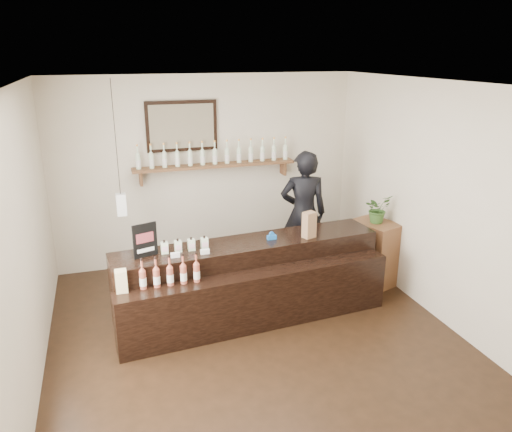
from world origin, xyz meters
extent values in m
plane|color=black|center=(0.00, 0.00, 0.00)|extent=(5.00, 5.00, 0.00)
plane|color=beige|center=(0.00, 2.50, 1.40)|extent=(4.50, 0.00, 4.50)
plane|color=beige|center=(0.00, -2.50, 1.40)|extent=(4.50, 0.00, 4.50)
plane|color=beige|center=(-2.25, 0.00, 1.40)|extent=(0.00, 5.00, 5.00)
plane|color=beige|center=(2.25, 0.00, 1.40)|extent=(0.00, 5.00, 5.00)
plane|color=white|center=(0.00, 0.00, 2.80)|extent=(5.00, 5.00, 0.00)
cube|color=brown|center=(0.10, 2.37, 1.50)|extent=(2.40, 0.25, 0.04)
cube|color=brown|center=(-0.98, 2.40, 1.38)|extent=(0.04, 0.20, 0.20)
cube|color=brown|center=(1.18, 2.40, 1.38)|extent=(0.04, 0.20, 0.20)
cube|color=black|center=(-0.35, 2.47, 2.08)|extent=(1.02, 0.04, 0.72)
cube|color=#4A422F|center=(-0.35, 2.44, 2.08)|extent=(0.92, 0.01, 0.62)
cube|color=white|center=(-1.30, 1.60, 1.25)|extent=(0.12, 0.12, 0.28)
cylinder|color=black|center=(-1.30, 1.60, 2.09)|extent=(0.01, 0.01, 1.41)
cylinder|color=#DCF2CA|center=(-1.00, 2.37, 1.62)|extent=(0.07, 0.07, 0.20)
cone|color=#DCF2CA|center=(-1.00, 2.37, 1.75)|extent=(0.07, 0.07, 0.05)
cylinder|color=#DCF2CA|center=(-1.00, 2.37, 1.81)|extent=(0.02, 0.02, 0.07)
cylinder|color=#EEA046|center=(-1.00, 2.37, 1.86)|extent=(0.03, 0.03, 0.02)
cylinder|color=white|center=(-1.00, 2.37, 1.60)|extent=(0.07, 0.07, 0.09)
cylinder|color=#DCF2CA|center=(-0.82, 2.37, 1.62)|extent=(0.07, 0.07, 0.20)
cone|color=#DCF2CA|center=(-0.82, 2.37, 1.75)|extent=(0.07, 0.07, 0.05)
cylinder|color=#DCF2CA|center=(-0.82, 2.37, 1.81)|extent=(0.02, 0.02, 0.07)
cylinder|color=#EEA046|center=(-0.82, 2.37, 1.86)|extent=(0.03, 0.03, 0.02)
cylinder|color=white|center=(-0.82, 2.37, 1.60)|extent=(0.07, 0.07, 0.09)
cylinder|color=#DCF2CA|center=(-0.63, 2.37, 1.62)|extent=(0.07, 0.07, 0.20)
cone|color=#DCF2CA|center=(-0.63, 2.37, 1.75)|extent=(0.07, 0.07, 0.05)
cylinder|color=#DCF2CA|center=(-0.63, 2.37, 1.81)|extent=(0.02, 0.02, 0.07)
cylinder|color=#EEA046|center=(-0.63, 2.37, 1.86)|extent=(0.03, 0.03, 0.02)
cylinder|color=white|center=(-0.63, 2.37, 1.60)|extent=(0.07, 0.07, 0.09)
cylinder|color=#DCF2CA|center=(-0.45, 2.37, 1.62)|extent=(0.07, 0.07, 0.20)
cone|color=#DCF2CA|center=(-0.45, 2.37, 1.75)|extent=(0.07, 0.07, 0.05)
cylinder|color=#DCF2CA|center=(-0.45, 2.37, 1.81)|extent=(0.02, 0.02, 0.07)
cylinder|color=#EEA046|center=(-0.45, 2.37, 1.86)|extent=(0.03, 0.03, 0.02)
cylinder|color=white|center=(-0.45, 2.37, 1.60)|extent=(0.07, 0.07, 0.09)
cylinder|color=#DCF2CA|center=(-0.27, 2.37, 1.62)|extent=(0.07, 0.07, 0.20)
cone|color=#DCF2CA|center=(-0.27, 2.37, 1.75)|extent=(0.07, 0.07, 0.05)
cylinder|color=#DCF2CA|center=(-0.27, 2.37, 1.81)|extent=(0.02, 0.02, 0.07)
cylinder|color=#EEA046|center=(-0.27, 2.37, 1.86)|extent=(0.03, 0.03, 0.02)
cylinder|color=white|center=(-0.27, 2.37, 1.60)|extent=(0.07, 0.07, 0.09)
cylinder|color=#DCF2CA|center=(-0.08, 2.37, 1.62)|extent=(0.07, 0.07, 0.20)
cone|color=#DCF2CA|center=(-0.08, 2.37, 1.75)|extent=(0.07, 0.07, 0.05)
cylinder|color=#DCF2CA|center=(-0.08, 2.37, 1.81)|extent=(0.02, 0.02, 0.07)
cylinder|color=#EEA046|center=(-0.08, 2.37, 1.86)|extent=(0.03, 0.03, 0.02)
cylinder|color=white|center=(-0.08, 2.37, 1.60)|extent=(0.07, 0.07, 0.09)
cylinder|color=#DCF2CA|center=(0.10, 2.37, 1.62)|extent=(0.07, 0.07, 0.20)
cone|color=#DCF2CA|center=(0.10, 2.37, 1.75)|extent=(0.07, 0.07, 0.05)
cylinder|color=#DCF2CA|center=(0.10, 2.37, 1.81)|extent=(0.02, 0.02, 0.07)
cylinder|color=#EEA046|center=(0.10, 2.37, 1.86)|extent=(0.03, 0.03, 0.02)
cylinder|color=white|center=(0.10, 2.37, 1.60)|extent=(0.07, 0.07, 0.09)
cylinder|color=#DCF2CA|center=(0.28, 2.37, 1.62)|extent=(0.07, 0.07, 0.20)
cone|color=#DCF2CA|center=(0.28, 2.37, 1.75)|extent=(0.07, 0.07, 0.05)
cylinder|color=#DCF2CA|center=(0.28, 2.37, 1.81)|extent=(0.02, 0.02, 0.07)
cylinder|color=#EEA046|center=(0.28, 2.37, 1.86)|extent=(0.03, 0.03, 0.02)
cylinder|color=white|center=(0.28, 2.37, 1.60)|extent=(0.07, 0.07, 0.09)
cylinder|color=#DCF2CA|center=(0.47, 2.37, 1.62)|extent=(0.07, 0.07, 0.20)
cone|color=#DCF2CA|center=(0.47, 2.37, 1.75)|extent=(0.07, 0.07, 0.05)
cylinder|color=#DCF2CA|center=(0.47, 2.37, 1.81)|extent=(0.02, 0.02, 0.07)
cylinder|color=#EEA046|center=(0.47, 2.37, 1.86)|extent=(0.03, 0.03, 0.02)
cylinder|color=white|center=(0.47, 2.37, 1.60)|extent=(0.07, 0.07, 0.09)
cylinder|color=#DCF2CA|center=(0.65, 2.37, 1.62)|extent=(0.07, 0.07, 0.20)
cone|color=#DCF2CA|center=(0.65, 2.37, 1.75)|extent=(0.07, 0.07, 0.05)
cylinder|color=#DCF2CA|center=(0.65, 2.37, 1.81)|extent=(0.02, 0.02, 0.07)
cylinder|color=#EEA046|center=(0.65, 2.37, 1.86)|extent=(0.03, 0.03, 0.02)
cylinder|color=white|center=(0.65, 2.37, 1.60)|extent=(0.07, 0.07, 0.09)
cylinder|color=#DCF2CA|center=(0.83, 2.37, 1.62)|extent=(0.07, 0.07, 0.20)
cone|color=#DCF2CA|center=(0.83, 2.37, 1.75)|extent=(0.07, 0.07, 0.05)
cylinder|color=#DCF2CA|center=(0.83, 2.37, 1.81)|extent=(0.02, 0.02, 0.07)
cylinder|color=#EEA046|center=(0.83, 2.37, 1.86)|extent=(0.03, 0.03, 0.02)
cylinder|color=white|center=(0.83, 2.37, 1.60)|extent=(0.07, 0.07, 0.09)
cylinder|color=#DCF2CA|center=(1.02, 2.37, 1.62)|extent=(0.07, 0.07, 0.20)
cone|color=#DCF2CA|center=(1.02, 2.37, 1.75)|extent=(0.07, 0.07, 0.05)
cylinder|color=#DCF2CA|center=(1.02, 2.37, 1.81)|extent=(0.02, 0.02, 0.07)
cylinder|color=#EEA046|center=(1.02, 2.37, 1.86)|extent=(0.03, 0.03, 0.02)
cylinder|color=white|center=(1.02, 2.37, 1.60)|extent=(0.07, 0.07, 0.09)
cylinder|color=#DCF2CA|center=(1.20, 2.37, 1.62)|extent=(0.07, 0.07, 0.20)
cone|color=#DCF2CA|center=(1.20, 2.37, 1.75)|extent=(0.07, 0.07, 0.05)
cylinder|color=#DCF2CA|center=(1.20, 2.37, 1.81)|extent=(0.02, 0.02, 0.07)
cylinder|color=#EEA046|center=(1.20, 2.37, 1.86)|extent=(0.03, 0.03, 0.02)
cylinder|color=white|center=(1.20, 2.37, 1.60)|extent=(0.07, 0.07, 0.09)
cube|color=black|center=(0.11, 0.70, 0.46)|extent=(3.31, 0.85, 0.91)
cube|color=black|center=(0.11, 0.27, 0.35)|extent=(3.28, 0.56, 0.69)
cube|color=white|center=(-0.80, 0.49, 0.94)|extent=(0.10, 0.04, 0.05)
cube|color=white|center=(-0.46, 0.49, 0.94)|extent=(0.10, 0.04, 0.05)
cube|color=beige|center=(-1.41, 0.27, 0.75)|extent=(0.12, 0.12, 0.12)
cube|color=beige|center=(-1.41, 0.27, 0.87)|extent=(0.12, 0.12, 0.12)
cube|color=#DCF2CA|center=(-0.90, 0.65, 0.98)|extent=(0.08, 0.08, 0.13)
cube|color=#F6C0CE|center=(-0.90, 0.61, 0.98)|extent=(0.07, 0.00, 0.06)
cylinder|color=black|center=(-0.90, 0.65, 1.05)|extent=(0.02, 0.02, 0.03)
cube|color=#DCF2CA|center=(-0.74, 0.65, 0.98)|extent=(0.08, 0.08, 0.13)
cube|color=#F6C0CE|center=(-0.74, 0.61, 0.98)|extent=(0.07, 0.00, 0.06)
cylinder|color=black|center=(-0.74, 0.65, 1.05)|extent=(0.02, 0.02, 0.03)
cube|color=#DCF2CA|center=(-0.59, 0.65, 0.98)|extent=(0.08, 0.08, 0.13)
cube|color=#F6C0CE|center=(-0.59, 0.61, 0.98)|extent=(0.07, 0.00, 0.06)
cylinder|color=black|center=(-0.59, 0.65, 1.05)|extent=(0.02, 0.02, 0.03)
cube|color=#DCF2CA|center=(-0.44, 0.65, 0.98)|extent=(0.08, 0.08, 0.13)
cube|color=#F6C0CE|center=(-0.44, 0.61, 0.98)|extent=(0.07, 0.00, 0.06)
cylinder|color=black|center=(-0.44, 0.65, 1.05)|extent=(0.02, 0.02, 0.03)
cylinder|color=#A64D38|center=(-1.19, 0.27, 0.79)|extent=(0.07, 0.07, 0.20)
cone|color=#A64D38|center=(-1.19, 0.27, 0.92)|extent=(0.07, 0.07, 0.05)
cylinder|color=#A64D38|center=(-1.19, 0.27, 0.98)|extent=(0.02, 0.02, 0.07)
cylinder|color=black|center=(-1.19, 0.27, 1.03)|extent=(0.03, 0.03, 0.02)
cylinder|color=white|center=(-1.19, 0.27, 0.77)|extent=(0.07, 0.07, 0.09)
cylinder|color=#A64D38|center=(-1.04, 0.27, 0.79)|extent=(0.07, 0.07, 0.20)
cone|color=#A64D38|center=(-1.04, 0.27, 0.92)|extent=(0.07, 0.07, 0.05)
cylinder|color=#A64D38|center=(-1.04, 0.27, 0.98)|extent=(0.02, 0.02, 0.07)
cylinder|color=black|center=(-1.04, 0.27, 1.03)|extent=(0.03, 0.03, 0.02)
cylinder|color=white|center=(-1.04, 0.27, 0.77)|extent=(0.07, 0.07, 0.09)
cylinder|color=#A64D38|center=(-0.90, 0.27, 0.79)|extent=(0.07, 0.07, 0.20)
cone|color=#A64D38|center=(-0.90, 0.27, 0.92)|extent=(0.07, 0.07, 0.05)
cylinder|color=#A64D38|center=(-0.90, 0.27, 0.98)|extent=(0.02, 0.02, 0.07)
cylinder|color=black|center=(-0.90, 0.27, 1.03)|extent=(0.03, 0.03, 0.02)
cylinder|color=white|center=(-0.90, 0.27, 0.77)|extent=(0.07, 0.07, 0.09)
cylinder|color=#A64D38|center=(-0.75, 0.27, 0.79)|extent=(0.07, 0.07, 0.20)
cone|color=#A64D38|center=(-0.75, 0.27, 0.92)|extent=(0.07, 0.07, 0.05)
cylinder|color=#A64D38|center=(-0.75, 0.27, 0.98)|extent=(0.02, 0.02, 0.07)
cylinder|color=black|center=(-0.75, 0.27, 1.03)|extent=(0.03, 0.03, 0.02)
cylinder|color=white|center=(-0.75, 0.27, 0.77)|extent=(0.07, 0.07, 0.09)
cylinder|color=#A64D38|center=(-0.61, 0.27, 0.79)|extent=(0.07, 0.07, 0.20)
cone|color=#A64D38|center=(-0.61, 0.27, 0.92)|extent=(0.07, 0.07, 0.05)
cylinder|color=#A64D38|center=(-0.61, 0.27, 0.98)|extent=(0.02, 0.02, 0.07)
cylinder|color=black|center=(-0.61, 0.27, 1.03)|extent=(0.03, 0.03, 0.02)
cylinder|color=white|center=(-0.61, 0.27, 0.77)|extent=(0.07, 0.07, 0.09)
cube|color=black|center=(-1.11, 0.61, 1.11)|extent=(0.27, 0.10, 0.39)
cube|color=#92353B|center=(-1.11, 0.59, 1.14)|extent=(0.19, 0.06, 0.11)
cube|color=white|center=(-1.11, 0.59, 1.00)|extent=(0.19, 0.06, 0.04)
cube|color=brown|center=(0.87, 0.62, 1.08)|extent=(0.18, 0.16, 0.33)
cube|color=black|center=(0.87, 0.57, 1.03)|extent=(0.09, 0.03, 0.07)
cube|color=blue|center=(0.41, 0.69, 0.94)|extent=(0.11, 0.05, 0.05)
cylinder|color=blue|center=(0.41, 0.69, 0.98)|extent=(0.06, 0.03, 0.06)
cube|color=brown|center=(2.00, 0.94, 0.44)|extent=(0.62, 0.72, 0.89)
imported|color=#345A24|center=(2.00, 0.94, 1.08)|extent=(0.42, 0.39, 0.38)
imported|color=black|center=(1.18, 1.55, 1.02)|extent=(0.84, 0.65, 2.04)
camera|label=1|loc=(-1.48, -4.67, 3.11)|focal=35.00mm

